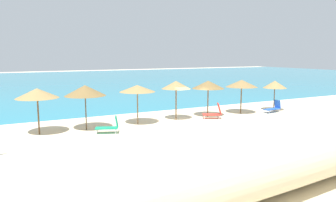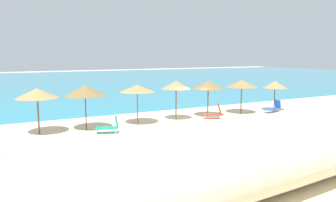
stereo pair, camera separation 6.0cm
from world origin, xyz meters
TOP-DOWN VIEW (x-y plane):
  - ground_plane at (0.00, 0.00)m, footprint 160.00×160.00m
  - sea_water at (0.00, 40.65)m, footprint 160.00×69.55m
  - beach_umbrella_0 at (-10.30, 1.88)m, footprint 2.53×2.53m
  - beach_umbrella_1 at (-7.47, 1.75)m, footprint 2.61×2.61m
  - beach_umbrella_2 at (-3.89, 1.76)m, footprint 2.47×2.47m
  - beach_umbrella_3 at (-0.80, 1.85)m, footprint 2.15×2.15m
  - beach_umbrella_4 at (2.04, 1.86)m, footprint 2.49×2.49m
  - beach_umbrella_5 at (5.20, 1.68)m, footprint 2.56×2.56m
  - beach_umbrella_6 at (8.59, 1.40)m, footprint 1.99×1.99m
  - lounge_chair_0 at (-6.41, 0.13)m, footprint 1.51×1.08m
  - lounge_chair_1 at (1.97, 0.90)m, footprint 1.54×1.20m
  - lounge_chair_2 at (7.99, 0.86)m, footprint 1.69×0.79m
  - cooler_box at (-2.55, 0.33)m, footprint 0.57×0.54m

SIDE VIEW (x-z plane):
  - ground_plane at x=0.00m, z-range 0.00..0.00m
  - sea_water at x=0.00m, z-range 0.00..0.01m
  - cooler_box at x=-2.55m, z-range 0.00..0.30m
  - lounge_chair_2 at x=7.99m, z-range -0.12..0.88m
  - lounge_chair_0 at x=-6.41m, z-range -0.09..0.99m
  - lounge_chair_1 at x=1.97m, z-range -0.12..1.08m
  - beach_umbrella_6 at x=8.59m, z-range 0.98..3.57m
  - beach_umbrella_5 at x=5.20m, z-range 1.09..3.86m
  - beach_umbrella_2 at x=-3.89m, z-range 1.13..3.87m
  - beach_umbrella_4 at x=2.04m, z-range 1.09..3.91m
  - beach_umbrella_0 at x=-10.30m, z-range 1.10..3.92m
  - beach_umbrella_1 at x=-7.47m, z-range 1.10..3.99m
  - beach_umbrella_3 at x=-0.80m, z-range 1.15..4.05m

